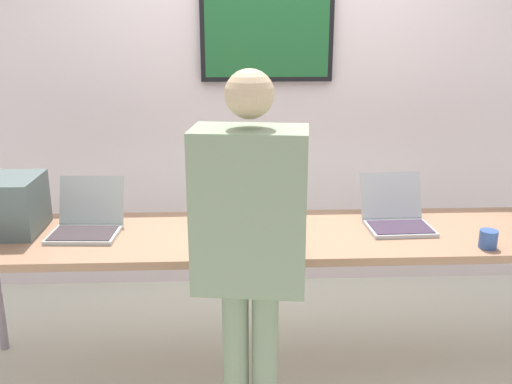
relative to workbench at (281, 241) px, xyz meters
name	(u,v)px	position (x,y,z in m)	size (l,w,h in m)	color
ground	(279,369)	(0.00, 0.00, -0.76)	(8.00, 8.00, 0.04)	silver
back_wall	(268,107)	(0.00, 1.13, 0.53)	(8.00, 0.11, 2.52)	silver
workbench	(281,241)	(0.00, 0.00, 0.00)	(3.37, 0.70, 0.79)	#966D51
laptop_station_0	(87,221)	(-0.99, 0.05, 0.11)	(0.35, 0.37, 0.26)	#ADB7B5
laptop_station_1	(243,220)	(-0.19, 0.05, 0.10)	(0.37, 0.32, 0.24)	#A8B6B8
laptop_station_2	(396,215)	(0.61, 0.07, 0.11)	(0.34, 0.36, 0.25)	#B0B6BC
person	(250,237)	(-0.18, -0.62, 0.27)	(0.49, 0.63, 1.67)	gray
coffee_mug	(488,239)	(0.97, -0.25, 0.09)	(0.09, 0.09, 0.09)	#325194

